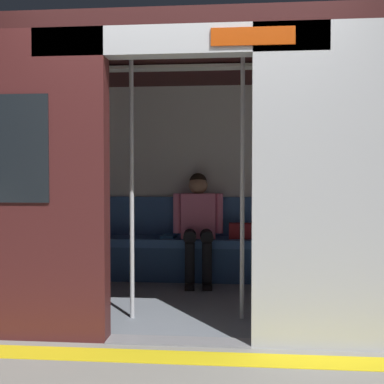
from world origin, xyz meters
The scene contains 9 objects.
ground_plane centered at (0.00, 0.00, 0.00)m, with size 60.00×60.00×0.00m, color gray.
platform_edge_strip centered at (0.00, 0.30, 0.00)m, with size 8.00×0.24×0.01m, color yellow.
train_car centered at (0.07, -1.12, 1.52)m, with size 6.40×2.57×2.33m.
bench_seat centered at (0.00, -2.05, 0.36)m, with size 2.90×0.44×0.47m.
person_seated centered at (0.02, -2.00, 0.69)m, with size 0.55×0.70×1.20m.
handbag centered at (-0.44, -2.09, 0.56)m, with size 0.26×0.15×0.17m.
book centered at (0.37, -2.10, 0.49)m, with size 0.15×0.22×0.03m, color #26598C.
grab_pole_door centered at (0.45, -0.55, 1.09)m, with size 0.04×0.04×2.19m, color silver.
grab_pole_far centered at (-0.45, -0.62, 1.09)m, with size 0.04×0.04×2.19m, color silver.
Camera 1 is at (-0.42, 3.49, 1.19)m, focal length 47.06 mm.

